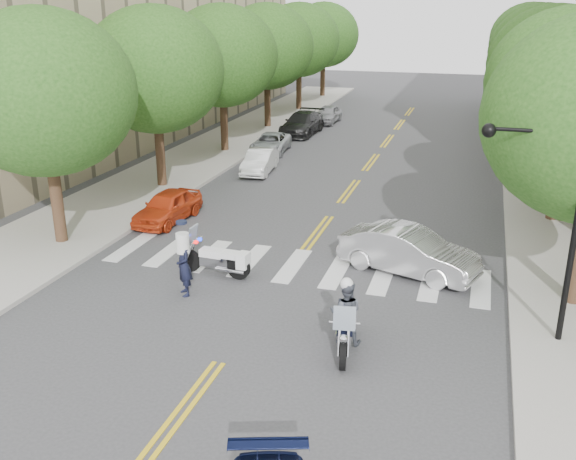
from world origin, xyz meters
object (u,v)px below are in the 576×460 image
at_px(motorcycle_police, 346,317).
at_px(officer_standing, 184,266).
at_px(motorcycle_parked, 220,260).
at_px(convertible, 409,251).

relative_size(motorcycle_police, officer_standing, 1.29).
distance_m(motorcycle_police, officer_standing, 5.67).
xyz_separation_m(motorcycle_parked, officer_standing, (-0.49, -1.63, 0.40)).
bearing_deg(officer_standing, convertible, 80.30).
relative_size(officer_standing, convertible, 0.42).
xyz_separation_m(motorcycle_parked, convertible, (5.85, 2.06, 0.19)).
bearing_deg(motorcycle_parked, motorcycle_police, -121.27).
bearing_deg(motorcycle_police, motorcycle_parked, -43.97).
relative_size(motorcycle_police, motorcycle_parked, 0.98).
bearing_deg(convertible, motorcycle_police, -171.69).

